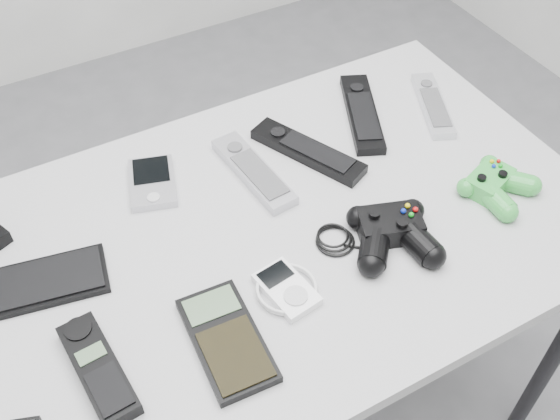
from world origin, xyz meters
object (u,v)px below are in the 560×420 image
controller_green (496,183)px  cordless_handset (98,369)px  desk (284,248)px  pda (152,182)px  remote_silver_a (253,171)px  mp3_player (287,289)px  pda_keyboard (33,285)px  controller_black (392,231)px  remote_silver_b (433,104)px  calculator (227,339)px  remote_black_b (362,112)px  remote_black_a (308,150)px

controller_green → cordless_handset: bearing=161.6°
desk → pda: (-0.16, 0.20, 0.07)m
remote_silver_a → cordless_handset: (-0.38, -0.26, 0.00)m
cordless_handset → pda: bearing=52.9°
desk → mp3_player: (-0.07, -0.13, 0.07)m
pda_keyboard → controller_black: (0.55, -0.19, 0.02)m
remote_silver_a → remote_silver_b: remote_silver_a is taller
pda_keyboard → mp3_player: (0.35, -0.20, 0.00)m
pda → controller_green: bearing=-12.8°
calculator → desk: bearing=44.6°
remote_silver_a → mp3_player: size_ratio=2.06×
mp3_player → remote_black_b: bearing=33.3°
pda → remote_black_a: size_ratio=0.53×
pda_keyboard → remote_silver_a: remote_silver_a is taller
remote_black_a → calculator: size_ratio=1.25×
desk → pda: size_ratio=8.73×
remote_silver_a → mp3_player: (-0.08, -0.26, -0.00)m
cordless_handset → remote_black_a: bearing=23.0°
calculator → mp3_player: same height
calculator → mp3_player: 0.13m
remote_silver_a → calculator: 0.36m
remote_silver_a → cordless_handset: size_ratio=1.20×
calculator → controller_black: bearing=11.4°
remote_silver_b → desk: bearing=-138.4°
calculator → cordless_handset: bearing=170.6°
remote_silver_b → cordless_handset: (-0.79, -0.25, 0.00)m
pda_keyboard → controller_green: size_ratio=1.76×
remote_black_a → remote_silver_b: size_ratio=1.17×
pda → controller_green: size_ratio=0.95×
remote_silver_b → mp3_player: bearing=-127.8°
mp3_player → controller_black: controller_black is taller
remote_black_a → remote_black_b: bearing=-8.1°
desk → controller_green: 0.40m
controller_green → remote_black_a: bearing=115.6°
calculator → remote_black_b: bearing=39.8°
remote_silver_a → mp3_player: 0.27m
pda_keyboard → mp3_player: bearing=-19.5°
calculator → remote_silver_b: bearing=29.4°
pda_keyboard → cordless_handset: 0.20m
remote_silver_a → remote_black_b: size_ratio=0.91×
remote_silver_a → cordless_handset: bearing=-151.0°
desk → calculator: 0.26m
remote_silver_a → calculator: remote_silver_a is taller
remote_silver_a → controller_black: 0.28m
pda → remote_black_a: remote_black_a is taller
cordless_handset → remote_silver_a: bearing=29.7°
remote_black_b → controller_black: controller_black is taller
remote_black_a → controller_black: controller_black is taller
remote_black_a → controller_black: (0.01, -0.25, 0.01)m
controller_black → controller_green: controller_black is taller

